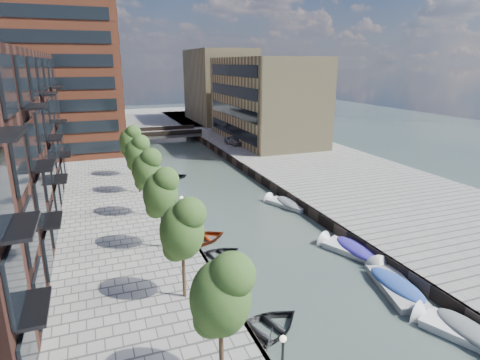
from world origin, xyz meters
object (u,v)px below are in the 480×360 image
sloop_4 (169,179)px  motorboat_1 (461,332)px  motorboat_0 (392,284)px  sloop_2 (198,242)px  bridge (164,134)px  tree_3 (160,191)px  tree_6 (130,140)px  sloop_0 (263,334)px  motorboat_3 (349,249)px  tree_2 (182,228)px  sloop_1 (216,258)px  sloop_3 (181,216)px  tree_5 (137,152)px  motorboat_4 (284,204)px  tree_4 (146,168)px  car (234,141)px  tree_1 (220,293)px

sloop_4 → motorboat_1: size_ratio=0.84×
motorboat_0 → motorboat_1: 5.22m
sloop_2 → bridge: bearing=-17.1°
tree_3 → motorboat_1: 20.30m
tree_3 → tree_6: bearing=90.0°
tree_6 → sloop_4: 6.91m
tree_6 → sloop_0: tree_6 is taller
sloop_0 → motorboat_3: (10.23, 6.70, 0.22)m
bridge → motorboat_0: (4.82, -56.16, -1.16)m
tree_2 → tree_3: (0.00, 7.00, 0.00)m
sloop_1 → sloop_3: bearing=-9.7°
sloop_1 → motorboat_3: bearing=-117.8°
tree_2 → sloop_2: 10.80m
tree_6 → tree_5: bearing=-90.0°
sloop_0 → tree_5: bearing=-10.9°
sloop_4 → motorboat_0: 31.51m
tree_6 → motorboat_4: (13.70, -13.66, -5.11)m
bridge → tree_6: 27.63m
sloop_1 → motorboat_4: 13.24m
bridge → motorboat_4: (5.20, -39.66, -1.19)m
tree_6 → motorboat_4: bearing=-44.9°
tree_5 → tree_4: bearing=-90.0°
tree_5 → tree_6: size_ratio=1.00×
sloop_3 → motorboat_4: 10.64m
tree_5 → sloop_4: 9.89m
motorboat_1 → motorboat_4: (0.31, 21.72, -0.02)m
tree_2 → car: (17.87, 41.33, -3.61)m
tree_3 → motorboat_3: 15.12m
tree_5 → motorboat_0: size_ratio=1.00×
motorboat_1 → motorboat_3: bearing=88.4°
tree_3 → motorboat_4: 16.37m
motorboat_1 → car: car is taller
sloop_1 → motorboat_4: size_ratio=0.81×
sloop_1 → motorboat_1: 16.30m
motorboat_3 → motorboat_1: bearing=-91.6°
tree_2 → sloop_2: (3.10, 8.88, -5.31)m
tree_5 → sloop_1: (3.67, -15.29, -5.31)m
car → tree_5: bearing=-145.6°
tree_2 → motorboat_1: tree_2 is taller
motorboat_3 → motorboat_4: bearing=89.9°
motorboat_3 → tree_1: bearing=-143.6°
tree_4 → motorboat_4: 14.63m
sloop_2 → motorboat_0: motorboat_0 is taller
sloop_3 → tree_5: bearing=34.2°
motorboat_4 → car: car is taller
sloop_2 → sloop_3: bearing=-10.2°
tree_6 → sloop_3: (3.10, -12.82, -5.31)m
tree_2 → motorboat_4: tree_2 is taller
motorboat_1 → sloop_3: bearing=114.5°
sloop_2 → tree_3: bearing=111.0°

